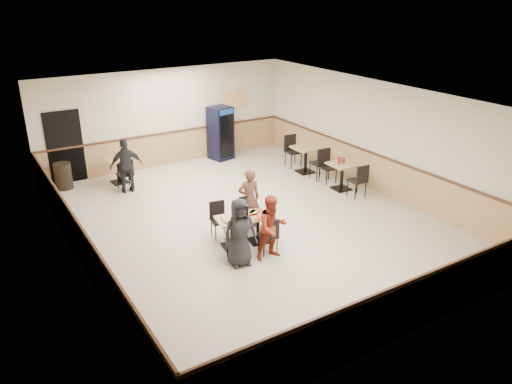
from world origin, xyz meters
TOP-DOWN VIEW (x-y plane):
  - ground at (0.00, 0.00)m, footprint 10.00×10.00m
  - room_shell at (1.78, 2.55)m, footprint 10.00×10.00m
  - main_table at (-0.70, -0.93)m, footprint 1.32×0.81m
  - main_chairs at (-0.74, -0.93)m, footprint 1.31×1.61m
  - diner_woman_left at (-1.21, -1.61)m, footprint 0.76×0.56m
  - diner_woman_right at (-0.51, -1.72)m, footprint 0.70×0.56m
  - diner_man_opposite at (-0.18, -0.25)m, footprint 0.59×0.45m
  - lone_diner at (-1.88, 3.38)m, footprint 0.92×0.47m
  - tabletop_clutter at (-0.62, -0.98)m, footprint 1.05×0.61m
  - side_table_near at (3.23, 0.43)m, footprint 0.74×0.74m
  - side_table_near_chair_south at (3.23, -0.18)m, footprint 0.46×0.46m
  - side_table_near_chair_north at (3.23, 1.03)m, footprint 0.46×0.46m
  - side_table_far at (3.20, 2.07)m, footprint 0.79×0.79m
  - side_table_far_chair_south at (3.20, 1.43)m, footprint 0.49×0.49m
  - side_table_far_chair_north at (3.20, 2.71)m, footprint 0.49×0.49m
  - condiment_caddy at (3.20, 0.48)m, footprint 0.23×0.06m
  - back_table at (-1.88, 4.20)m, footprint 0.72×0.72m
  - back_table_chair_lone at (-1.88, 3.62)m, footprint 0.45×0.45m
  - pepsi_cooler at (1.65, 4.59)m, footprint 0.77×0.77m
  - trash_bin at (-3.34, 4.55)m, footprint 0.47×0.47m

SIDE VIEW (x-z plane):
  - ground at x=0.00m, z-range 0.00..0.00m
  - trash_bin at x=-3.34m, z-range 0.00..0.74m
  - main_chairs at x=-0.74m, z-range 0.00..0.84m
  - main_table at x=-0.70m, z-range 0.11..0.77m
  - back_table_chair_lone at x=-1.88m, z-range 0.00..0.91m
  - back_table at x=-1.88m, z-range 0.12..0.84m
  - side_table_near_chair_south at x=3.23m, z-range 0.00..0.96m
  - side_table_near_chair_north at x=3.23m, z-range 0.00..0.96m
  - side_table_near at x=3.23m, z-range 0.12..0.88m
  - side_table_far_chair_south at x=3.20m, z-range 0.00..1.01m
  - side_table_far_chair_north at x=3.20m, z-range 0.00..1.01m
  - side_table_far at x=3.20m, z-range 0.13..0.93m
  - room_shell at x=1.78m, z-range -4.42..5.58m
  - tabletop_clutter at x=-0.62m, z-range 0.62..0.74m
  - diner_woman_right at x=-0.51m, z-range 0.00..1.38m
  - diner_woman_left at x=-1.21m, z-range 0.00..1.43m
  - diner_man_opposite at x=-0.18m, z-range 0.00..1.44m
  - lone_diner at x=-1.88m, z-range 0.00..1.50m
  - condiment_caddy at x=3.20m, z-range 0.75..0.95m
  - pepsi_cooler at x=1.65m, z-range 0.00..1.72m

